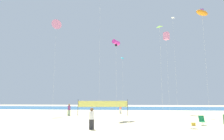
{
  "coord_description": "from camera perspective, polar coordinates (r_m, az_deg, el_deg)",
  "views": [
    {
      "loc": [
        3.08,
        -17.96,
        2.51
      ],
      "look_at": [
        0.36,
        6.93,
        6.25
      ],
      "focal_mm": 30.83,
      "sensor_mm": 36.0,
      "label": 1
    }
  ],
  "objects": [
    {
      "name": "kite_white_diamond",
      "position": [
        33.43,
        17.67,
        13.63
      ],
      "size": [
        0.59,
        0.58,
        15.63
      ],
      "color": "silver",
      "rests_on": "ground"
    },
    {
      "name": "ocean_band",
      "position": [
        53.81,
        3.01,
        -11.17
      ],
      "size": [
        120.0,
        20.0,
        0.01
      ],
      "primitive_type": "cube",
      "color": "#28608C",
      "rests_on": "ground"
    },
    {
      "name": "volleyball_net",
      "position": [
        29.62,
        -2.71,
        -10.2
      ],
      "size": [
        7.51,
        1.2,
        2.4
      ],
      "color": "#4C4C51",
      "rests_on": "ground"
    },
    {
      "name": "beach_handbag",
      "position": [
        20.25,
        23.01,
        -14.57
      ],
      "size": [
        0.35,
        0.17,
        0.28
      ],
      "primitive_type": "cube",
      "color": "gold",
      "rests_on": "ground"
    },
    {
      "name": "beachgoer_plum_shirt",
      "position": [
        30.31,
        -12.61,
        -11.27
      ],
      "size": [
        0.4,
        0.4,
        1.77
      ],
      "rotation": [
        0.0,
        0.0,
        4.02
      ],
      "color": "#99B28C",
      "rests_on": "ground"
    },
    {
      "name": "kite_magenta_tube",
      "position": [
        26.57,
        1.21,
        8.08
      ],
      "size": [
        1.07,
        1.42,
        10.43
      ],
      "color": "silver",
      "rests_on": "ground"
    },
    {
      "name": "kite_pink_delta",
      "position": [
        35.43,
        -16.18,
        12.83
      ],
      "size": [
        1.52,
        1.34,
        16.08
      ],
      "color": "silver",
      "rests_on": "ground"
    },
    {
      "name": "folding_beach_chair",
      "position": [
        20.95,
        25.13,
        -13.32
      ],
      "size": [
        0.52,
        0.65,
        0.89
      ],
      "rotation": [
        0.0,
        0.0,
        0.24
      ],
      "color": "#1E8C4C",
      "rests_on": "ground"
    },
    {
      "name": "beachgoer_coral_shirt",
      "position": [
        33.9,
        2.51,
        -11.2
      ],
      "size": [
        0.39,
        0.39,
        1.71
      ],
      "rotation": [
        0.0,
        0.0,
        5.23
      ],
      "color": "white",
      "rests_on": "ground"
    },
    {
      "name": "kite_cyan_diamond",
      "position": [
        36.06,
        3.16,
        3.37
      ],
      "size": [
        0.81,
        0.81,
        10.29
      ],
      "color": "silver",
      "rests_on": "ground"
    },
    {
      "name": "kite_pink_box",
      "position": [
        37.58,
        15.8,
        9.65
      ],
      "size": [
        1.21,
        1.21,
        14.71
      ],
      "color": "silver",
      "rests_on": "ground"
    },
    {
      "name": "ground_plane",
      "position": [
        18.39,
        -3.59,
        -16.33
      ],
      "size": [
        120.0,
        120.0,
        0.0
      ],
      "primitive_type": "plane",
      "color": "beige"
    },
    {
      "name": "kite_orange_inflatable",
      "position": [
        30.56,
        25.14,
        15.09
      ],
      "size": [
        2.26,
        1.85,
        14.94
      ],
      "color": "silver",
      "rests_on": "ground"
    },
    {
      "name": "kite_lime_diamond",
      "position": [
        22.55,
        13.87,
        12.13
      ],
      "size": [
        0.83,
        0.83,
        10.7
      ],
      "color": "silver",
      "rests_on": "ground"
    },
    {
      "name": "beachgoer_white_shirt",
      "position": [
        16.58,
        -6.05,
        -13.87
      ],
      "size": [
        0.41,
        0.41,
        1.77
      ],
      "rotation": [
        0.0,
        0.0,
        2.01
      ],
      "color": "#2D2D33",
      "rests_on": "ground"
    }
  ]
}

